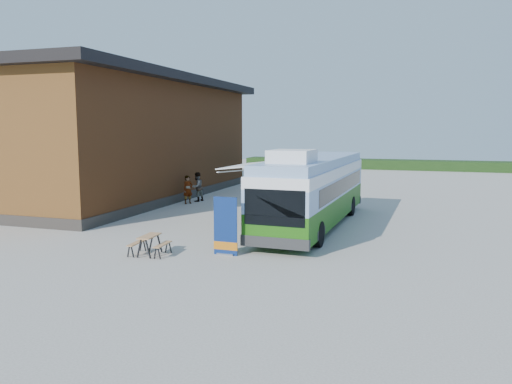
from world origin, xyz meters
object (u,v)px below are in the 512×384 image
(person_a, at_px, (188,190))
(bus, at_px, (314,189))
(picnic_table, at_px, (149,240))
(slurry_tanker, at_px, (301,172))
(banner, at_px, (225,231))
(person_b, at_px, (197,187))

(person_a, bearing_deg, bus, -82.41)
(picnic_table, height_order, slurry_tanker, slurry_tanker)
(person_a, bearing_deg, banner, -112.68)
(banner, relative_size, slurry_tanker, 0.35)
(person_a, relative_size, person_b, 0.94)
(bus, xyz_separation_m, slurry_tanker, (-3.64, 13.07, -0.40))
(person_a, xyz_separation_m, person_b, (0.10, 1.04, 0.05))
(banner, distance_m, picnic_table, 2.63)
(slurry_tanker, bearing_deg, person_a, -99.81)
(person_a, bearing_deg, slurry_tanker, 7.21)
(person_a, height_order, person_b, person_b)
(picnic_table, bearing_deg, bus, 53.55)
(picnic_table, xyz_separation_m, person_a, (-3.98, 11.13, 0.31))
(bus, relative_size, picnic_table, 9.09)
(person_b, relative_size, slurry_tanker, 0.30)
(banner, bearing_deg, slurry_tanker, 97.26)
(banner, relative_size, person_a, 1.23)
(person_b, xyz_separation_m, slurry_tanker, (4.55, 7.68, 0.42))
(bus, bearing_deg, banner, -105.18)
(picnic_table, bearing_deg, person_a, 105.64)
(bus, height_order, slurry_tanker, bus)
(banner, xyz_separation_m, person_a, (-6.46, 10.32, -0.01))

